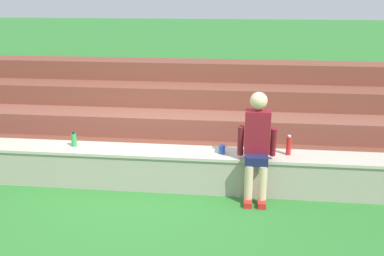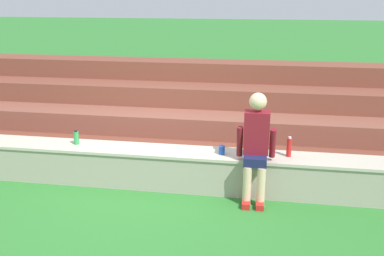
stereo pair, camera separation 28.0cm
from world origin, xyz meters
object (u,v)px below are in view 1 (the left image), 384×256
Objects in this scene: water_bottle_mid_right at (74,140)px; water_bottle_near_right at (289,145)px; plastic_cup_left_end at (222,149)px; person_left_of_center at (257,143)px.

water_bottle_near_right is (3.04, 0.00, 0.03)m from water_bottle_mid_right.
plastic_cup_left_end is at bearing -176.25° from water_bottle_near_right.
water_bottle_near_right is at bearing 0.06° from water_bottle_mid_right.
person_left_of_center is at bearing -147.10° from water_bottle_near_right.
water_bottle_mid_right is at bearing -179.94° from water_bottle_near_right.
person_left_of_center is 5.24× the size of water_bottle_near_right.
water_bottle_near_right is at bearing 3.75° from plastic_cup_left_end.
water_bottle_mid_right is 2.14m from plastic_cup_left_end.
person_left_of_center is at bearing -26.01° from plastic_cup_left_end.
water_bottle_near_right is 2.35× the size of plastic_cup_left_end.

